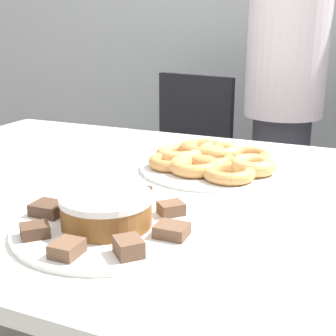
# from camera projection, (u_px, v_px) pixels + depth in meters

# --- Properties ---
(table) EXTENTS (1.79, 1.04, 0.74)m
(table) POSITION_uv_depth(u_px,v_px,m) (195.00, 221.00, 1.06)
(table) COLOR silver
(table) RESTS_ON ground_plane
(person_standing) EXTENTS (0.31, 0.31, 1.55)m
(person_standing) POSITION_uv_depth(u_px,v_px,m) (284.00, 97.00, 1.83)
(person_standing) COLOR #383842
(person_standing) RESTS_ON ground_plane
(office_chair_left) EXTENTS (0.53, 0.53, 0.87)m
(office_chair_left) POSITION_uv_depth(u_px,v_px,m) (176.00, 180.00, 2.14)
(office_chair_left) COLOR black
(office_chair_left) RESTS_ON ground_plane
(plate_cake) EXTENTS (0.34, 0.34, 0.01)m
(plate_cake) POSITION_uv_depth(u_px,v_px,m) (107.00, 227.00, 0.84)
(plate_cake) COLOR white
(plate_cake) RESTS_ON table
(plate_donuts) EXTENTS (0.36, 0.36, 0.01)m
(plate_donuts) POSITION_uv_depth(u_px,v_px,m) (211.00, 167.00, 1.20)
(plate_donuts) COLOR white
(plate_donuts) RESTS_ON table
(frosted_cake) EXTENTS (0.17, 0.17, 0.06)m
(frosted_cake) POSITION_uv_depth(u_px,v_px,m) (106.00, 210.00, 0.83)
(frosted_cake) COLOR brown
(frosted_cake) RESTS_ON plate_cake
(lamington_0) EXTENTS (0.05, 0.05, 0.03)m
(lamington_0) POSITION_uv_depth(u_px,v_px,m) (137.00, 195.00, 0.95)
(lamington_0) COLOR #513828
(lamington_0) RESTS_ON plate_cake
(lamington_1) EXTENTS (0.08, 0.08, 0.03)m
(lamington_1) POSITION_uv_depth(u_px,v_px,m) (90.00, 195.00, 0.95)
(lamington_1) COLOR brown
(lamington_1) RESTS_ON plate_cake
(lamington_2) EXTENTS (0.06, 0.05, 0.02)m
(lamington_2) POSITION_uv_depth(u_px,v_px,m) (48.00, 209.00, 0.88)
(lamington_2) COLOR #513828
(lamington_2) RESTS_ON plate_cake
(lamington_3) EXTENTS (0.06, 0.06, 0.02)m
(lamington_3) POSITION_uv_depth(u_px,v_px,m) (35.00, 230.00, 0.79)
(lamington_3) COLOR #513828
(lamington_3) RESTS_ON plate_cake
(lamington_4) EXTENTS (0.04, 0.05, 0.02)m
(lamington_4) POSITION_uv_depth(u_px,v_px,m) (67.00, 249.00, 0.73)
(lamington_4) COLOR brown
(lamington_4) RESTS_ON plate_cake
(lamington_5) EXTENTS (0.06, 0.06, 0.03)m
(lamington_5) POSITION_uv_depth(u_px,v_px,m) (129.00, 247.00, 0.73)
(lamington_5) COLOR brown
(lamington_5) RESTS_ON plate_cake
(lamington_6) EXTENTS (0.06, 0.05, 0.02)m
(lamington_6) POSITION_uv_depth(u_px,v_px,m) (172.00, 230.00, 0.79)
(lamington_6) COLOR brown
(lamington_6) RESTS_ON plate_cake
(lamington_7) EXTENTS (0.06, 0.06, 0.02)m
(lamington_7) POSITION_uv_depth(u_px,v_px,m) (171.00, 208.00, 0.89)
(lamington_7) COLOR brown
(lamington_7) RESTS_ON plate_cake
(donut_0) EXTENTS (0.12, 0.12, 0.03)m
(donut_0) POSITION_uv_depth(u_px,v_px,m) (211.00, 160.00, 1.19)
(donut_0) COLOR #C68447
(donut_0) RESTS_ON plate_donuts
(donut_1) EXTENTS (0.12, 0.12, 0.03)m
(donut_1) POSITION_uv_depth(u_px,v_px,m) (229.00, 173.00, 1.09)
(donut_1) COLOR tan
(donut_1) RESTS_ON plate_donuts
(donut_2) EXTENTS (0.11, 0.11, 0.04)m
(donut_2) POSITION_uv_depth(u_px,v_px,m) (253.00, 165.00, 1.13)
(donut_2) COLOR #E5AD66
(donut_2) RESTS_ON plate_donuts
(donut_3) EXTENTS (0.12, 0.12, 0.03)m
(donut_3) POSITION_uv_depth(u_px,v_px,m) (248.00, 156.00, 1.22)
(donut_3) COLOR #C68447
(donut_3) RESTS_ON plate_donuts
(donut_4) EXTENTS (0.12, 0.12, 0.04)m
(donut_4) POSITION_uv_depth(u_px,v_px,m) (219.00, 152.00, 1.25)
(donut_4) COLOR #E5AD66
(donut_4) RESTS_ON plate_donuts
(donut_5) EXTENTS (0.13, 0.13, 0.04)m
(donut_5) POSITION_uv_depth(u_px,v_px,m) (201.00, 150.00, 1.27)
(donut_5) COLOR #C68447
(donut_5) RESTS_ON plate_donuts
(donut_6) EXTENTS (0.13, 0.13, 0.04)m
(donut_6) POSITION_uv_depth(u_px,v_px,m) (180.00, 154.00, 1.24)
(donut_6) COLOR #E5AD66
(donut_6) RESTS_ON plate_donuts
(donut_7) EXTENTS (0.11, 0.11, 0.03)m
(donut_7) POSITION_uv_depth(u_px,v_px,m) (171.00, 162.00, 1.18)
(donut_7) COLOR #D18E4C
(donut_7) RESTS_ON plate_donuts
(donut_8) EXTENTS (0.13, 0.13, 0.03)m
(donut_8) POSITION_uv_depth(u_px,v_px,m) (195.00, 166.00, 1.14)
(donut_8) COLOR tan
(donut_8) RESTS_ON plate_donuts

